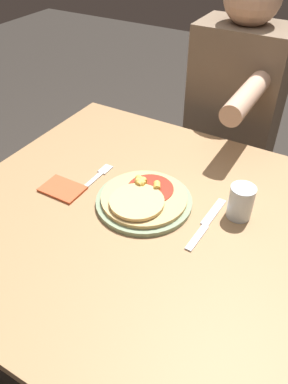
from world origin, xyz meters
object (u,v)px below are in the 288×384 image
(pizza, at_px, (143,197))
(person_diner, at_px, (234,112))
(knife, at_px, (206,224))
(drinking_glass, at_px, (241,202))
(plate, at_px, (144,201))
(dining_table, at_px, (141,244))
(fork, at_px, (96,178))

(pizza, distance_m, person_diner, 0.70)
(knife, relative_size, drinking_glass, 2.33)
(plate, relative_size, drinking_glass, 2.83)
(dining_table, xyz_separation_m, plate, (-0.02, 0.04, 0.12))
(plate, distance_m, person_diner, 0.69)
(drinking_glass, distance_m, person_diner, 0.65)
(dining_table, height_order, fork, fork)
(pizza, bearing_deg, plate, 77.60)
(dining_table, bearing_deg, drinking_glass, 29.38)
(person_diner, bearing_deg, drinking_glass, -69.82)
(dining_table, height_order, drinking_glass, drinking_glass)
(plate, xyz_separation_m, drinking_glass, (0.24, 0.08, 0.04))
(fork, bearing_deg, pizza, -8.92)
(pizza, relative_size, fork, 1.36)
(knife, height_order, person_diner, person_diner)
(dining_table, xyz_separation_m, drinking_glass, (0.23, 0.13, 0.16))
(dining_table, relative_size, plate, 3.84)
(pizza, bearing_deg, fork, 171.08)
(fork, distance_m, knife, 0.37)
(plate, distance_m, drinking_glass, 0.26)
(fork, bearing_deg, person_diner, 73.17)
(plate, xyz_separation_m, fork, (-0.18, 0.02, -0.00))
(knife, xyz_separation_m, drinking_glass, (0.06, 0.08, 0.04))
(dining_table, relative_size, pizza, 4.32)
(dining_table, distance_m, pizza, 0.14)
(dining_table, xyz_separation_m, knife, (0.17, 0.05, 0.12))
(plate, distance_m, fork, 0.18)
(drinking_glass, bearing_deg, person_diner, 110.18)
(dining_table, height_order, knife, knife)
(plate, distance_m, knife, 0.18)
(pizza, distance_m, drinking_glass, 0.26)
(plate, bearing_deg, drinking_glass, 18.88)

